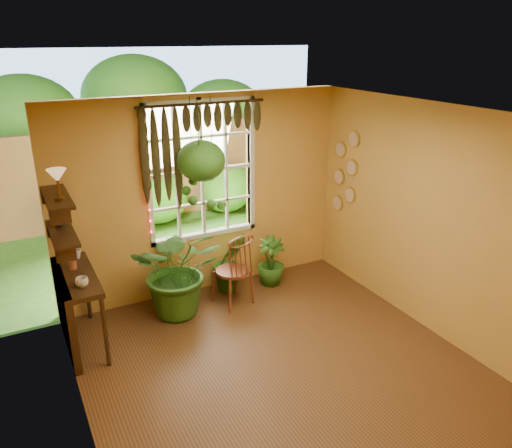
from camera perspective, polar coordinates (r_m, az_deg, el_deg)
The scene contains 23 objects.
floor at distance 5.53m, azimuth 3.63°, elevation -16.85°, with size 4.50×4.50×0.00m, color brown.
ceiling at distance 4.44m, azimuth 4.43°, elevation 11.97°, with size 4.50×4.50×0.00m, color silver.
wall_back at distance 6.72m, azimuth -6.02°, elevation 3.13°, with size 4.00×4.00×0.00m, color #DB9A4B.
wall_left at distance 4.25m, azimuth -20.05°, elevation -9.06°, with size 4.50×4.50×0.00m, color #DB9A4B.
wall_right at distance 6.05m, azimuth 20.41°, elevation -0.13°, with size 4.50×4.50×0.00m, color #DB9A4B.
window at distance 6.65m, azimuth -6.23°, elevation 6.08°, with size 1.52×0.10×1.86m.
valance_vine at distance 6.39m, azimuth -6.74°, elevation 10.75°, with size 1.70×0.12×1.10m.
string_lights at distance 6.33m, azimuth -12.37°, elevation 5.42°, with size 0.03×0.03×1.54m, color #FF2633, non-canonical shape.
wall_plates at distance 7.22m, azimuth 10.14°, elevation 5.83°, with size 0.04×0.32×1.10m, color #FFF0D0, non-canonical shape.
counter_ledge at distance 6.04m, azimuth -20.56°, elevation -8.54°, with size 0.40×1.20×0.90m.
shelf_lower at distance 5.70m, azimuth -21.28°, elevation -0.99°, with size 0.25×0.90×0.04m, color #321C0D.
shelf_upper at distance 5.57m, azimuth -21.81°, elevation 2.84°, with size 0.25×0.90×0.04m, color #321C0D.
backyard at distance 11.10m, azimuth -13.87°, elevation 9.34°, with size 14.00×10.00×12.00m.
windsor_chair at distance 6.64m, azimuth -2.54°, elevation -6.44°, with size 0.53×0.55×1.17m.
potted_plant_left at distance 6.37m, azimuth -8.81°, elevation -5.19°, with size 1.10×0.96×1.23m, color #1E4913.
potted_plant_mid at distance 6.94m, azimuth -2.96°, elevation -4.28°, with size 0.48×0.39×0.87m, color #1E4913.
potted_plant_right at distance 7.14m, azimuth 1.70°, elevation -4.29°, with size 0.39×0.39×0.70m, color #1E4913.
hanging_basket at distance 6.20m, azimuth -6.26°, elevation 6.59°, with size 0.60×0.60×1.43m.
cup_a at distance 5.57m, azimuth -19.26°, elevation -6.27°, with size 0.13×0.13×0.10m, color silver.
cup_b at distance 6.27m, azimuth -19.86°, elevation -3.25°, with size 0.12×0.12×0.11m, color beige.
brush_jar at distance 5.98m, azimuth -20.28°, elevation -3.80°, with size 0.08×0.08×0.31m.
shelf_vase at distance 5.85m, azimuth -21.58°, elevation 0.39°, with size 0.13×0.13×0.13m, color #B2AD99.
tiffany_lamp at distance 5.33m, azimuth -21.78°, elevation 4.96°, with size 0.19×0.19×0.32m.
Camera 1 is at (-2.31, -3.72, 3.38)m, focal length 35.00 mm.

